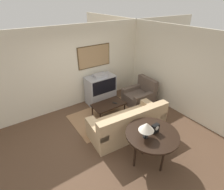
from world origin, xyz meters
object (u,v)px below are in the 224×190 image
Objects in this scene: table_lamp at (147,127)px; mantel_clock at (155,128)px; armchair at (140,96)px; tv at (101,89)px; coffee_table at (109,105)px; couch at (128,124)px; console_table at (152,136)px.

mantel_clock is at bearing -0.20° from table_lamp.
mantel_clock reaches higher than armchair.
coffee_table is at bearing -105.30° from tv.
tv is 3.03m from table_lamp.
couch is (-0.28, -1.90, -0.20)m from tv.
tv is 1.08× the size of coffee_table.
table_lamp reaches higher than mantel_clock.
console_table is (-0.16, -1.01, 0.43)m from couch.
armchair is at bearing 49.20° from table_lamp.
tv is at bearing 74.70° from coffee_table.
couch is 1.17m from mantel_clock.
coffee_table is 2.10m from mantel_clock.
armchair is 1.35m from coffee_table.
couch is 5.73× the size of table_lamp.
table_lamp is at bearing 74.39° from couch.
mantel_clock is (-1.47, -2.03, 0.63)m from armchair.
armchair is at bearing 0.07° from coffee_table.
tv is 2.95m from mantel_clock.
tv is 0.92m from coffee_table.
console_table is at bearing -178.66° from mantel_clock.
couch is at bearing -98.32° from tv.
couch is 1.86× the size of console_table.
couch is 1.32m from table_lamp.
coffee_table is at bearing -87.41° from couch.
coffee_table is at bearing -87.50° from armchair.
mantel_clock is (-0.13, -2.03, 0.52)m from coffee_table.
tv reaches higher than coffee_table.
coffee_table is 4.99× the size of mantel_clock.
console_table is (-0.44, -2.90, 0.23)m from tv.
coffee_table is at bearing 78.57° from table_lamp.
tv is 5.41× the size of mantel_clock.
coffee_table is (-1.34, -0.00, 0.11)m from armchair.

